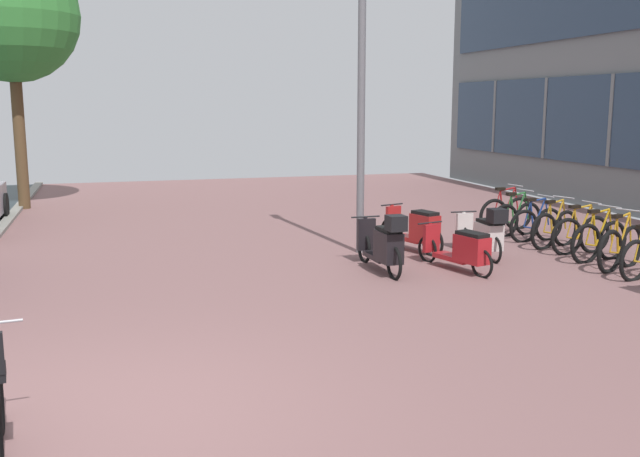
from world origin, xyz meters
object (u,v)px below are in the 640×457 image
(bicycle_rack_03, at_px, (581,235))
(bicycle_rack_07, at_px, (506,214))
(bicycle_rack_05, at_px, (536,225))
(bicycle_rack_01, at_px, (621,248))
(lamp_post, at_px, (362,70))
(bicycle_rack_02, at_px, (599,241))
(scooter_far, at_px, (484,234))
(bicycle_rack_06, at_px, (516,219))
(street_tree, at_px, (11,16))
(scooter_mid, at_px, (384,245))
(scooter_extra, at_px, (462,249))
(scooter_near, at_px, (417,230))
(bicycle_rack_04, at_px, (555,229))

(bicycle_rack_03, relative_size, bicycle_rack_07, 0.97)
(bicycle_rack_05, bearing_deg, bicycle_rack_01, -91.68)
(lamp_post, bearing_deg, bicycle_rack_02, -26.51)
(scooter_far, bearing_deg, lamp_post, 151.45)
(bicycle_rack_01, relative_size, bicycle_rack_02, 0.98)
(bicycle_rack_03, bearing_deg, bicycle_rack_01, -97.58)
(bicycle_rack_06, xyz_separation_m, street_tree, (-10.32, 7.17, 4.57))
(scooter_mid, xyz_separation_m, scooter_extra, (1.27, -0.27, -0.09))
(bicycle_rack_05, relative_size, scooter_near, 0.75)
(bicycle_rack_01, relative_size, scooter_far, 0.75)
(bicycle_rack_06, xyz_separation_m, bicycle_rack_07, (0.14, 0.64, 0.01))
(bicycle_rack_01, xyz_separation_m, scooter_mid, (-3.88, 0.87, 0.11))
(bicycle_rack_01, height_order, scooter_mid, scooter_mid)
(street_tree, bearing_deg, bicycle_rack_04, -39.23)
(bicycle_rack_01, distance_m, lamp_post, 5.38)
(bicycle_rack_05, bearing_deg, lamp_post, -179.26)
(bicycle_rack_05, xyz_separation_m, bicycle_rack_07, (0.08, 1.29, 0.02))
(bicycle_rack_03, height_order, lamp_post, lamp_post)
(bicycle_rack_02, xyz_separation_m, bicycle_rack_05, (0.00, 1.93, -0.02))
(bicycle_rack_03, bearing_deg, bicycle_rack_07, 90.25)
(bicycle_rack_03, xyz_separation_m, bicycle_rack_04, (-0.11, 0.64, 0.00))
(bicycle_rack_01, xyz_separation_m, scooter_extra, (-2.61, 0.61, 0.02))
(bicycle_rack_02, distance_m, scooter_mid, 3.96)
(bicycle_rack_01, height_order, scooter_near, bicycle_rack_01)
(bicycle_rack_02, height_order, scooter_mid, scooter_mid)
(bicycle_rack_03, xyz_separation_m, scooter_far, (-1.90, 0.17, 0.09))
(bicycle_rack_02, relative_size, bicycle_rack_05, 1.05)
(bicycle_rack_02, height_order, bicycle_rack_07, bicycle_rack_07)
(scooter_mid, bearing_deg, bicycle_rack_02, -3.30)
(bicycle_rack_04, relative_size, scooter_extra, 0.75)
(bicycle_rack_05, xyz_separation_m, scooter_near, (-2.76, -0.31, 0.09))
(bicycle_rack_05, height_order, scooter_near, bicycle_rack_05)
(scooter_extra, xyz_separation_m, street_tree, (-7.69, 9.79, 4.54))
(scooter_mid, bearing_deg, street_tree, 123.99)
(street_tree, bearing_deg, bicycle_rack_05, -36.98)
(scooter_extra, bearing_deg, bicycle_rack_02, 0.82)
(bicycle_rack_07, distance_m, scooter_near, 3.26)
(bicycle_rack_04, xyz_separation_m, scooter_far, (-1.79, -0.48, 0.09))
(bicycle_rack_02, height_order, scooter_extra, bicycle_rack_02)
(scooter_extra, bearing_deg, bicycle_rack_07, 49.60)
(bicycle_rack_01, distance_m, street_tree, 15.33)
(bicycle_rack_05, bearing_deg, bicycle_rack_03, -85.74)
(bicycle_rack_01, distance_m, bicycle_rack_05, 2.58)
(bicycle_rack_02, distance_m, bicycle_rack_05, 1.93)
(bicycle_rack_01, height_order, bicycle_rack_03, bicycle_rack_01)
(bicycle_rack_01, bearing_deg, scooter_near, 139.76)
(scooter_far, xyz_separation_m, street_tree, (-8.57, 8.94, 4.48))
(bicycle_rack_01, bearing_deg, scooter_mid, 167.33)
(bicycle_rack_06, bearing_deg, street_tree, 145.22)
(bicycle_rack_06, relative_size, scooter_mid, 0.72)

